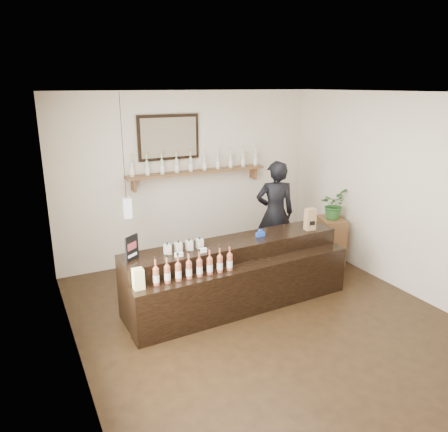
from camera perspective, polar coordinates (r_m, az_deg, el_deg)
ground at (r=5.75m, az=5.45°, el=-13.39°), size 5.00×5.00×0.00m
room_shell at (r=5.11m, az=5.97°, el=3.35°), size 5.00×5.00×5.00m
back_wall_decor at (r=7.12m, az=-5.44°, el=7.64°), size 2.66×0.96×1.69m
counter at (r=5.96m, az=1.70°, el=-7.75°), size 3.11×0.95×1.01m
promo_sign at (r=5.32m, az=-11.95°, el=-4.11°), size 0.19×0.15×0.31m
paper_bag at (r=6.41m, az=11.18°, el=-0.42°), size 0.15×0.12×0.32m
tape_dispenser at (r=6.06m, az=4.77°, el=-2.31°), size 0.13×0.05×0.11m
side_cabinet at (r=7.56m, az=13.73°, el=-3.05°), size 0.53×0.62×0.76m
potted_plant at (r=7.38m, az=14.06°, el=1.49°), size 0.57×0.56×0.48m
shopkeeper at (r=7.14m, az=6.69°, el=1.21°), size 0.83×0.68×1.96m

